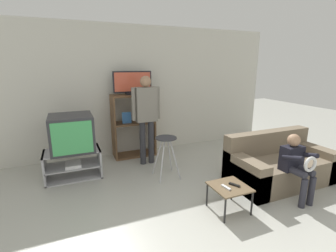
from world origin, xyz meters
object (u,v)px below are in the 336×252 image
remote_control_white (226,187)px  person_standing_adult (146,112)px  snack_table (229,189)px  remote_control_black (234,185)px  media_shelf (133,125)px  tv_stand (73,164)px  television_main (72,133)px  television_flat (133,83)px  person_seated_child (296,162)px  folding_stool (166,145)px  couch (278,165)px

remote_control_white → person_standing_adult: person_standing_adult is taller
snack_table → remote_control_black: remote_control_black is taller
media_shelf → snack_table: size_ratio=2.82×
tv_stand → television_main: (0.03, 0.02, 0.53)m
television_flat → media_shelf: bearing=-144.6°
television_main → person_seated_child: size_ratio=0.72×
media_shelf → remote_control_black: 2.52m
television_main → television_flat: 1.51m
snack_table → person_standing_adult: 2.07m
television_flat → remote_control_black: television_flat is taller
television_flat → remote_control_white: 2.73m
remote_control_black → remote_control_white: (-0.14, -0.01, 0.00)m
television_main → snack_table: size_ratio=1.48×
remote_control_black → person_seated_child: size_ratio=0.16×
folding_stool → snack_table: bearing=-73.1°
person_seated_child → person_standing_adult: bearing=126.6°
television_main → remote_control_white: television_main is taller
folding_stool → tv_stand: bearing=158.2°
tv_stand → person_seated_child: bearing=-33.9°
snack_table → person_seated_child: person_seated_child is taller
folding_stool → remote_control_black: size_ratio=4.81×
tv_stand → person_standing_adult: (1.32, 0.11, 0.76)m
television_main → television_flat: (1.19, 0.61, 0.71)m
tv_stand → person_standing_adult: 1.53m
couch → person_standing_adult: person_standing_adult is taller
snack_table → media_shelf: bearing=103.9°
television_main → remote_control_black: bearing=-44.7°
television_main → remote_control_black: (1.83, -1.81, -0.41)m
tv_stand → remote_control_black: 2.59m
folding_stool → person_seated_child: size_ratio=0.76×
media_shelf → remote_control_black: media_shelf is taller
tv_stand → television_flat: (1.21, 0.63, 1.24)m
television_main → couch: 3.35m
remote_control_black → person_seated_child: 0.97m
remote_control_white → media_shelf: bearing=94.4°
media_shelf → remote_control_black: bearing=-74.7°
media_shelf → couch: bearing=-48.0°
television_main → person_seated_child: television_main is taller
television_main → person_standing_adult: 1.31m
folding_stool → couch: 1.82m
person_standing_adult → person_seated_child: size_ratio=1.79×
television_main → remote_control_black: television_main is taller
remote_control_black → person_seated_child: bearing=-31.9°
television_flat → person_seated_child: television_flat is taller
television_flat → couch: (1.81, -2.03, -1.21)m
folding_stool → television_flat: bearing=100.0°
television_flat → couch: 2.97m
person_standing_adult → person_seated_child: bearing=-53.4°
television_main → tv_stand: bearing=-146.3°
remote_control_white → tv_stand: bearing=125.8°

